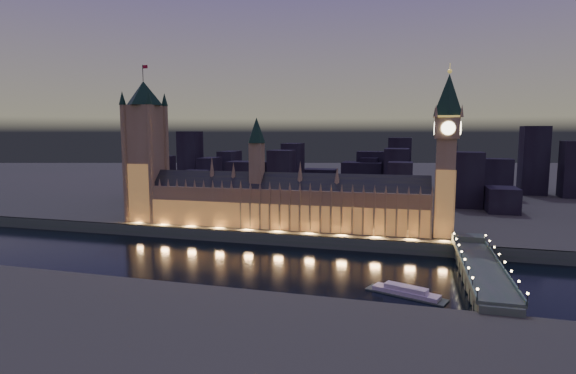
% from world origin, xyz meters
% --- Properties ---
extents(ground_plane, '(2000.00, 2000.00, 0.00)m').
position_xyz_m(ground_plane, '(0.00, 0.00, 0.00)').
color(ground_plane, black).
rests_on(ground_plane, ground).
extents(north_bank, '(2000.00, 960.00, 8.00)m').
position_xyz_m(north_bank, '(0.00, 520.00, 4.00)').
color(north_bank, '#3F4535').
rests_on(north_bank, ground).
extents(embankment_wall, '(2000.00, 2.50, 8.00)m').
position_xyz_m(embankment_wall, '(0.00, 41.00, 4.00)').
color(embankment_wall, '#3F5940').
rests_on(embankment_wall, ground).
extents(palace_of_westminster, '(202.00, 24.60, 78.00)m').
position_xyz_m(palace_of_westminster, '(-0.98, 61.74, 26.37)').
color(palace_of_westminster, olive).
rests_on(palace_of_westminster, north_bank).
extents(victoria_tower, '(31.68, 31.68, 117.77)m').
position_xyz_m(victoria_tower, '(-110.00, 61.92, 66.37)').
color(victoria_tower, olive).
rests_on(victoria_tower, north_bank).
extents(elizabeth_tower, '(18.00, 18.00, 110.45)m').
position_xyz_m(elizabeth_tower, '(108.00, 61.92, 69.61)').
color(elizabeth_tower, olive).
rests_on(elizabeth_tower, north_bank).
extents(westminster_bridge, '(18.61, 113.00, 15.90)m').
position_xyz_m(westminster_bridge, '(121.62, -3.45, 5.99)').
color(westminster_bridge, '#3F5940').
rests_on(westminster_bridge, ground).
extents(river_boat, '(38.30, 21.46, 4.50)m').
position_xyz_m(river_boat, '(85.96, -32.59, 1.56)').
color(river_boat, '#3F5940').
rests_on(river_boat, ground).
extents(city_backdrop, '(490.38, 215.63, 74.28)m').
position_xyz_m(city_backdrop, '(39.34, 246.42, 30.79)').
color(city_backdrop, black).
rests_on(city_backdrop, north_bank).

